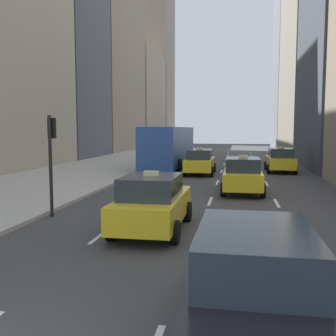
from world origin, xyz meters
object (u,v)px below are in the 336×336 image
taxi_lead (200,162)px  taxi_second (243,175)px  city_bus (169,146)px  sedan_black_near (254,282)px  taxi_fourth (280,160)px  traffic_light_pole (51,149)px  taxi_third (153,202)px

taxi_lead → taxi_second: 7.92m
city_bus → sedan_black_near: bearing=-77.4°
sedan_black_near → city_bus: 25.73m
taxi_fourth → city_bus: (-8.41, 1.41, 0.91)m
taxi_second → city_bus: city_bus is taller
taxi_second → city_bus: (-5.61, 11.35, 0.91)m
taxi_lead → taxi_fourth: bearing=24.4°
taxi_second → sedan_black_near: taxi_second is taller
traffic_light_pole → taxi_lead: bearing=74.1°
taxi_lead → taxi_third: (0.00, -15.24, 0.00)m
taxi_lead → city_bus: size_ratio=0.38×
taxi_second → sedan_black_near: 13.74m
taxi_lead → taxi_second: bearing=-69.3°
taxi_third → sedan_black_near: bearing=-64.7°
taxi_third → sedan_black_near: 6.54m
sedan_black_near → taxi_second: bearing=90.0°
taxi_second → sedan_black_near: (0.00, -13.74, 0.01)m
taxi_lead → sedan_black_near: (2.80, -21.15, 0.01)m
taxi_third → taxi_fourth: size_ratio=1.00×
taxi_fourth → sedan_black_near: 23.85m
taxi_second → city_bus: size_ratio=0.38×
taxi_second → sedan_black_near: bearing=-90.0°
taxi_second → taxi_fourth: 10.33m
sedan_black_near → city_bus: bearing=102.6°
taxi_lead → city_bus: bearing=125.5°
taxi_fourth → sedan_black_near: size_ratio=0.94×
taxi_third → traffic_light_pole: traffic_light_pole is taller
taxi_lead → city_bus: (-2.81, 3.95, 0.91)m
taxi_second → taxi_third: bearing=-109.7°
taxi_third → taxi_fourth: same height
taxi_third → sedan_black_near: taxi_third is taller
taxi_lead → taxi_second: size_ratio=1.00×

